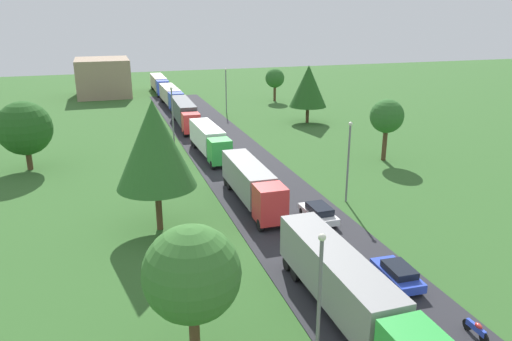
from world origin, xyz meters
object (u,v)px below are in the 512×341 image
tree_pine (192,274)px  tree_ash (308,86)px  car_second (398,274)px  motorcycle_courier (476,329)px  lamppost_fourth (226,88)px  lamppost_third (173,116)px  distant_building (103,77)px  car_third (319,212)px  tree_oak (387,117)px  truck_third (209,139)px  tree_birch (24,128)px  truck_second (252,183)px  truck_fourth (185,113)px  truck_fifth (171,96)px  tree_lime (275,78)px  lamppost_lead (319,302)px  tree_maple (155,145)px  truck_sixth (159,83)px  truck_lead (347,288)px  lamppost_second (348,158)px

tree_pine → tree_ash: bearing=60.9°
car_second → motorcycle_courier: 6.20m
motorcycle_courier → lamppost_fourth: (2.49, 64.95, 3.83)m
lamppost_third → distant_building: lamppost_third is taller
car_third → tree_oak: bearing=43.2°
truck_third → tree_birch: size_ratio=1.55×
truck_second → truck_third: (-0.25, 16.87, -0.03)m
truck_fourth → distant_building: distant_building is taller
tree_pine → tree_ash: size_ratio=0.82×
truck_fifth → tree_pine: tree_pine is taller
tree_lime → distant_building: size_ratio=0.52×
motorcycle_courier → lamppost_lead: (-9.76, -0.30, 3.86)m
tree_ash → tree_lime: (1.68, 20.25, -1.36)m
tree_maple → tree_oak: bearing=22.3°
truck_sixth → tree_lime: bearing=-39.9°
truck_fifth → distant_building: bearing=124.8°
truck_lead → car_third: size_ratio=3.35×
truck_fourth → truck_sixth: bearing=89.4°
truck_third → truck_fourth: truck_fourth is taller
truck_fourth → car_third: size_ratio=3.27×
truck_fourth → distant_building: (-11.28, 34.22, 1.65)m
truck_third → lamppost_third: (-3.90, 3.15, 2.52)m
lamppost_second → lamppost_fourth: lamppost_fourth is taller
lamppost_lead → car_second: bearing=36.2°
truck_fifth → lamppost_third: bearing=-97.7°
tree_pine → tree_ash: 57.66m
truck_lead → motorcycle_courier: bearing=-30.0°
truck_fifth → tree_maple: (-8.92, -54.18, 5.14)m
car_second → tree_pine: tree_pine is taller
tree_oak → motorcycle_courier: bearing=-113.3°
truck_lead → lamppost_second: lamppost_second is taller
lamppost_fourth → lamppost_third: bearing=-119.4°
truck_lead → car_third: truck_lead is taller
truck_fifth → truck_fourth: bearing=-91.4°
car_third → truck_lead: bearing=-108.4°
truck_second → car_third: (4.30, -5.47, -1.33)m
truck_third → truck_sixth: (0.23, 51.55, -0.01)m
truck_sixth → lamppost_fourth: (8.51, -25.94, 2.27)m
car_third → lamppost_lead: 19.42m
distant_building → motorcycle_courier: bearing=-79.0°
lamppost_second → truck_sixth: bearing=97.1°
tree_birch → tree_pine: bearing=-72.4°
truck_fifth → tree_ash: tree_ash is taller
lamppost_third → tree_pine: size_ratio=1.11×
truck_fifth → truck_sixth: truck_sixth is taller
car_second → truck_third: bearing=98.9°
truck_second → car_third: truck_second is taller
lamppost_third → truck_second: bearing=-78.3°
motorcycle_courier → truck_second: bearing=104.9°
truck_third → tree_oak: bearing=-22.4°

